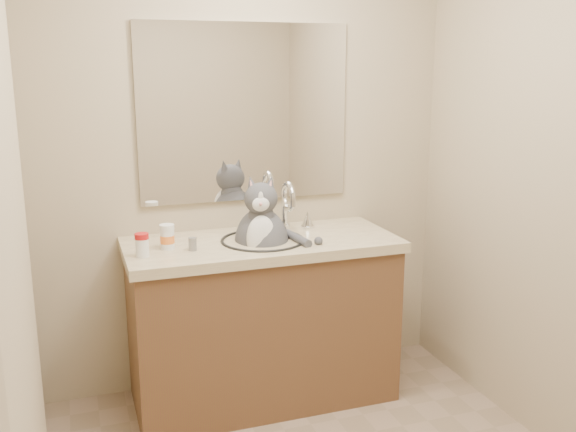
% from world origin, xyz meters
% --- Properties ---
extents(room, '(2.22, 2.52, 2.42)m').
position_xyz_m(room, '(0.00, 0.00, 1.20)').
color(room, gray).
rests_on(room, ground).
extents(vanity, '(1.34, 0.59, 1.12)m').
position_xyz_m(vanity, '(0.00, 0.96, 0.44)').
color(vanity, brown).
rests_on(vanity, ground).
extents(mirror, '(1.10, 0.02, 0.90)m').
position_xyz_m(mirror, '(0.00, 1.24, 1.45)').
color(mirror, white).
rests_on(mirror, room).
extents(shower_curtain, '(0.02, 1.30, 1.93)m').
position_xyz_m(shower_curtain, '(-1.05, 0.10, 1.03)').
color(shower_curtain, beige).
rests_on(shower_curtain, ground).
extents(cat, '(0.36, 0.39, 0.53)m').
position_xyz_m(cat, '(-0.00, 0.95, 0.86)').
color(cat, '#4A4A4F').
rests_on(cat, vanity).
extents(pill_bottle_redcap, '(0.07, 0.07, 0.11)m').
position_xyz_m(pill_bottle_redcap, '(-0.59, 0.87, 0.90)').
color(pill_bottle_redcap, white).
rests_on(pill_bottle_redcap, vanity).
extents(pill_bottle_orange, '(0.09, 0.09, 0.12)m').
position_xyz_m(pill_bottle_orange, '(-0.46, 0.96, 0.91)').
color(pill_bottle_orange, white).
rests_on(pill_bottle_orange, vanity).
extents(grey_canister, '(0.04, 0.04, 0.06)m').
position_xyz_m(grey_canister, '(-0.36, 0.89, 0.88)').
color(grey_canister, gray).
rests_on(grey_canister, vanity).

